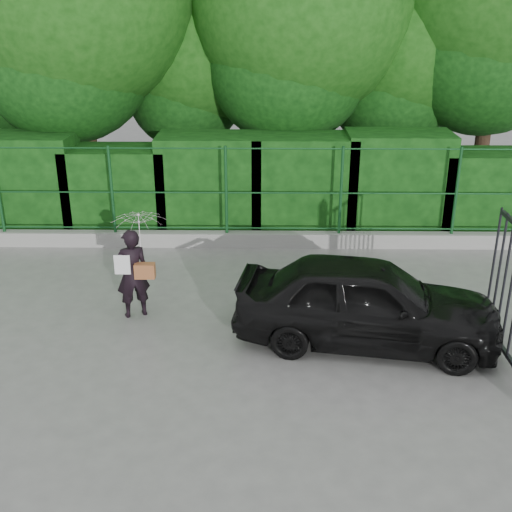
{
  "coord_description": "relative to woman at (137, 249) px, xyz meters",
  "views": [
    {
      "loc": [
        1.17,
        -7.85,
        4.88
      ],
      "look_at": [
        1.04,
        1.3,
        1.1
      ],
      "focal_mm": 45.0,
      "sensor_mm": 36.0,
      "label": 1
    }
  ],
  "objects": [
    {
      "name": "trees",
      "position": [
        1.96,
        6.29,
        3.47
      ],
      "size": [
        17.1,
        6.15,
        8.08
      ],
      "color": "black",
      "rests_on": "ground"
    },
    {
      "name": "hedge",
      "position": [
        0.67,
        4.05,
        -0.11
      ],
      "size": [
        14.2,
        1.2,
        2.27
      ],
      "color": "black",
      "rests_on": "ground"
    },
    {
      "name": "kerb",
      "position": [
        0.82,
        3.05,
        -1.0
      ],
      "size": [
        14.0,
        0.25,
        0.3
      ],
      "primitive_type": "cube",
      "color": "#9E9E99",
      "rests_on": "ground"
    },
    {
      "name": "ground",
      "position": [
        0.82,
        -1.45,
        -1.15
      ],
      "size": [
        80.0,
        80.0,
        0.0
      ],
      "primitive_type": "plane",
      "color": "gray"
    },
    {
      "name": "fence",
      "position": [
        1.04,
        3.05,
        0.05
      ],
      "size": [
        14.13,
        0.06,
        1.8
      ],
      "color": "#12441D",
      "rests_on": "kerb"
    },
    {
      "name": "woman",
      "position": [
        0.0,
        0.0,
        0.0
      ],
      "size": [
        0.89,
        0.85,
        1.75
      ],
      "color": "black",
      "rests_on": "ground"
    },
    {
      "name": "car",
      "position": [
        3.51,
        -0.83,
        -0.49
      ],
      "size": [
        4.08,
        2.18,
        1.32
      ],
      "primitive_type": "imported",
      "rotation": [
        0.0,
        0.0,
        1.41
      ],
      "color": "black",
      "rests_on": "ground"
    }
  ]
}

